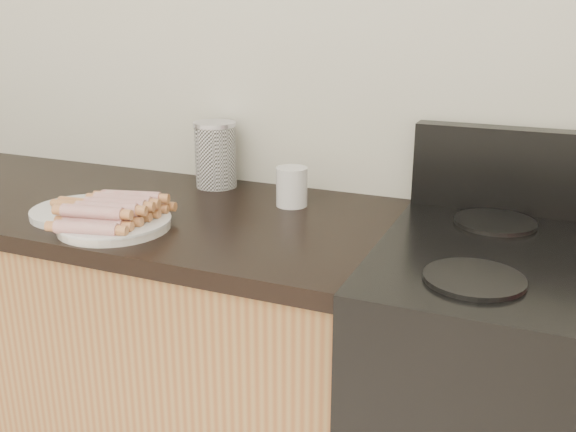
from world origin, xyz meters
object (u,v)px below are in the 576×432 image
at_px(main_plate, 115,225).
at_px(canister, 216,154).
at_px(mug, 292,187).
at_px(side_plate, 82,211).

distance_m(main_plate, canister, 0.41).
bearing_deg(mug, side_plate, -148.41).
height_order(side_plate, canister, canister).
xyz_separation_m(main_plate, side_plate, (-0.13, 0.05, 0.00)).
relative_size(side_plate, canister, 1.34).
bearing_deg(side_plate, mug, 31.59).
bearing_deg(main_plate, mug, 46.75).
height_order(side_plate, mug, mug).
bearing_deg(side_plate, main_plate, -21.09).
distance_m(side_plate, canister, 0.40).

